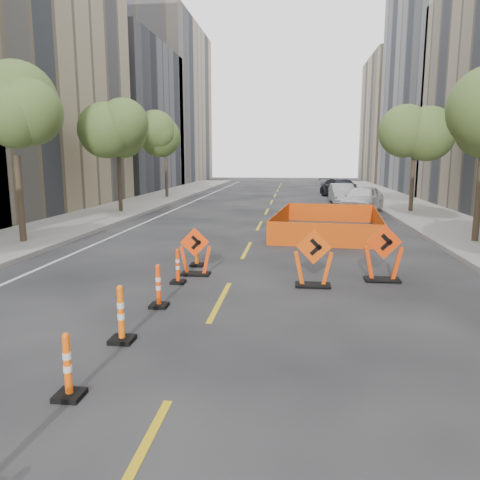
# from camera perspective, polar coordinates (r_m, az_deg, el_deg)

# --- Properties ---
(ground_plane) EXTENTS (140.00, 140.00, 0.00)m
(ground_plane) POSITION_cam_1_polar(r_m,az_deg,el_deg) (7.14, -7.64, -16.99)
(ground_plane) COLOR black
(sidewalk_left) EXTENTS (4.00, 90.00, 0.15)m
(sidewalk_left) POSITION_cam_1_polar(r_m,az_deg,el_deg) (21.27, -23.46, 0.67)
(sidewalk_left) COLOR gray
(sidewalk_left) RESTS_ON ground
(bld_left_d) EXTENTS (12.00, 16.00, 14.00)m
(bld_left_d) POSITION_cam_1_polar(r_m,az_deg,el_deg) (49.18, -16.17, 14.06)
(bld_left_d) COLOR #4C4C51
(bld_left_d) RESTS_ON ground
(bld_left_e) EXTENTS (12.00, 20.00, 20.00)m
(bld_left_e) POSITION_cam_1_polar(r_m,az_deg,el_deg) (64.86, -10.53, 15.88)
(bld_left_e) COLOR gray
(bld_left_e) RESTS_ON ground
(bld_right_d) EXTENTS (12.00, 18.00, 20.00)m
(bld_right_d) POSITION_cam_1_polar(r_m,az_deg,el_deg) (49.30, 25.91, 16.97)
(bld_right_d) COLOR gray
(bld_right_d) RESTS_ON ground
(bld_right_e) EXTENTS (12.00, 14.00, 16.00)m
(bld_right_e) POSITION_cam_1_polar(r_m,az_deg,el_deg) (66.73, 20.50, 13.53)
(bld_right_e) COLOR tan
(bld_right_e) RESTS_ON ground
(tree_l_b) EXTENTS (2.80, 2.80, 5.95)m
(tree_l_b) POSITION_cam_1_polar(r_m,az_deg,el_deg) (19.06, -25.86, 12.95)
(tree_l_b) COLOR #382B1E
(tree_l_b) RESTS_ON ground
(tree_l_c) EXTENTS (2.80, 2.80, 5.95)m
(tree_l_c) POSITION_cam_1_polar(r_m,az_deg,el_deg) (28.04, -14.70, 12.37)
(tree_l_c) COLOR #382B1E
(tree_l_c) RESTS_ON ground
(tree_l_d) EXTENTS (2.80, 2.80, 5.95)m
(tree_l_d) POSITION_cam_1_polar(r_m,az_deg,el_deg) (37.54, -9.08, 11.90)
(tree_l_d) COLOR #382B1E
(tree_l_d) RESTS_ON ground
(tree_r_c) EXTENTS (2.80, 2.80, 5.95)m
(tree_r_c) POSITION_cam_1_polar(r_m,az_deg,el_deg) (28.99, 20.58, 11.98)
(tree_r_c) COLOR #382B1E
(tree_r_c) RESTS_ON ground
(channelizer_2) EXTENTS (0.37, 0.37, 0.94)m
(channelizer_2) POSITION_cam_1_polar(r_m,az_deg,el_deg) (6.93, -20.28, -14.17)
(channelizer_2) COLOR #FA590A
(channelizer_2) RESTS_ON ground
(channelizer_3) EXTENTS (0.41, 0.41, 1.04)m
(channelizer_3) POSITION_cam_1_polar(r_m,az_deg,el_deg) (8.59, -14.31, -8.71)
(channelizer_3) COLOR #FF630A
(channelizer_3) RESTS_ON ground
(channelizer_4) EXTENTS (0.38, 0.38, 0.96)m
(channelizer_4) POSITION_cam_1_polar(r_m,az_deg,el_deg) (10.36, -9.92, -5.53)
(channelizer_4) COLOR #FF420A
(channelizer_4) RESTS_ON ground
(channelizer_5) EXTENTS (0.36, 0.36, 0.92)m
(channelizer_5) POSITION_cam_1_polar(r_m,az_deg,el_deg) (12.22, -7.60, -3.17)
(channelizer_5) COLOR #EE3C0A
(channelizer_5) RESTS_ON ground
(channelizer_6) EXTENTS (0.39, 0.39, 1.00)m
(channelizer_6) POSITION_cam_1_polar(r_m,az_deg,el_deg) (14.08, -5.31, -1.20)
(channelizer_6) COLOR #E25C09
(channelizer_6) RESTS_ON ground
(chevron_sign_left) EXTENTS (1.00, 0.75, 1.34)m
(chevron_sign_left) POSITION_cam_1_polar(r_m,az_deg,el_deg) (12.99, -5.49, -1.40)
(chevron_sign_left) COLOR #FC420A
(chevron_sign_left) RESTS_ON ground
(chevron_sign_center) EXTENTS (1.05, 0.71, 1.48)m
(chevron_sign_center) POSITION_cam_1_polar(r_m,az_deg,el_deg) (11.89, 8.95, -2.20)
(chevron_sign_center) COLOR #DA4709
(chevron_sign_center) RESTS_ON ground
(chevron_sign_right) EXTENTS (1.06, 0.69, 1.52)m
(chevron_sign_right) POSITION_cam_1_polar(r_m,az_deg,el_deg) (12.83, 17.10, -1.53)
(chevron_sign_right) COLOR red
(chevron_sign_right) RESTS_ON ground
(safety_fence) EXTENTS (4.91, 7.57, 0.90)m
(safety_fence) POSITION_cam_1_polar(r_m,az_deg,el_deg) (20.76, 10.66, 2.16)
(safety_fence) COLOR #FF5F0D
(safety_fence) RESTS_ON ground
(parked_car_near) EXTENTS (3.44, 5.00, 1.58)m
(parked_car_near) POSITION_cam_1_polar(r_m,az_deg,el_deg) (28.82, 14.69, 4.86)
(parked_car_near) COLOR silver
(parked_car_near) RESTS_ON ground
(parked_car_mid) EXTENTS (1.62, 4.33, 1.41)m
(parked_car_mid) POSITION_cam_1_polar(r_m,az_deg,el_deg) (33.76, 12.32, 5.53)
(parked_car_mid) COLOR gray
(parked_car_mid) RESTS_ON ground
(parked_car_far) EXTENTS (3.79, 5.65, 1.52)m
(parked_car_far) POSITION_cam_1_polar(r_m,az_deg,el_deg) (39.13, 12.27, 6.20)
(parked_car_far) COLOR black
(parked_car_far) RESTS_ON ground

